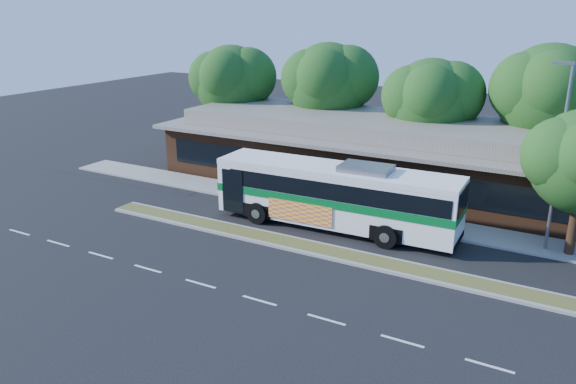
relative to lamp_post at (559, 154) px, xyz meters
The scene contains 12 objects.
ground 12.31m from the lamp_post, 147.90° to the right, with size 120.00×120.00×0.00m, color black.
median_strip 12.00m from the lamp_post, 150.55° to the right, with size 26.00×1.10×0.15m, color brown.
sidewalk 10.73m from the lamp_post, behind, with size 44.00×2.60×0.12m, color gray.
parking_lot 28.28m from the lamp_post, behind, with size 14.00×12.00×0.01m, color black.
plaza_building 12.17m from the lamp_post, 143.84° to the left, with size 33.20×11.20×4.45m.
lamp_post is the anchor object (origin of this frame).
tree_bg_a 25.84m from the lamp_post, 159.27° to the left, with size 6.47×5.80×8.63m.
tree_bg_b 19.10m from the lamp_post, 147.83° to the left, with size 6.69×6.00×9.00m.
tree_bg_c 12.27m from the lamp_post, 131.77° to the left, with size 6.24×5.60×8.26m.
tree_bg_d 10.32m from the lamp_post, 96.28° to the left, with size 6.91×6.20×9.37m.
transit_bus 10.81m from the lamp_post, 167.82° to the right, with size 13.28×3.42×3.70m.
sedan 20.51m from the lamp_post, behind, with size 1.81×4.46×1.29m, color silver.
Camera 1 is at (10.89, -22.14, 11.31)m, focal length 35.00 mm.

